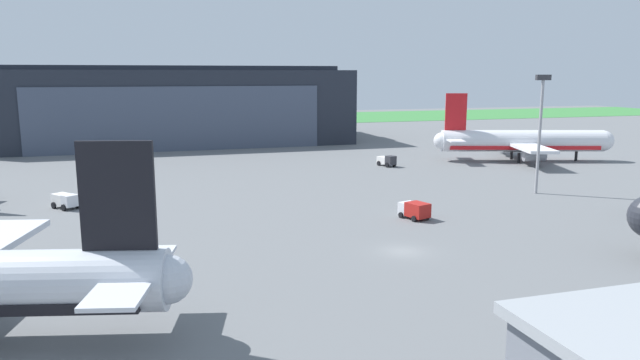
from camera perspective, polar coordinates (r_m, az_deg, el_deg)
ground_plane at (r=60.00m, az=8.07°, el=-6.89°), size 440.00×440.00×0.00m
grass_field_strip at (r=230.19m, az=-10.85°, el=5.74°), size 440.00×56.00×0.08m
maintenance_hangar at (r=158.51m, az=-14.07°, el=7.02°), size 87.09×40.18×19.69m
airliner_far_left at (r=126.49m, az=19.19°, el=3.54°), size 35.20×28.79×13.77m
fuel_bowser at (r=113.82m, az=6.53°, el=1.90°), size 2.91×4.44×2.15m
baggage_tug at (r=73.11m, az=9.18°, el=-2.85°), size 3.30×4.27×2.08m
stair_truck at (r=84.63m, az=-23.56°, el=-1.81°), size 3.76×4.13×1.97m
apron_light_mast at (r=92.00m, az=20.65°, el=5.11°), size 2.40×0.50×17.51m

